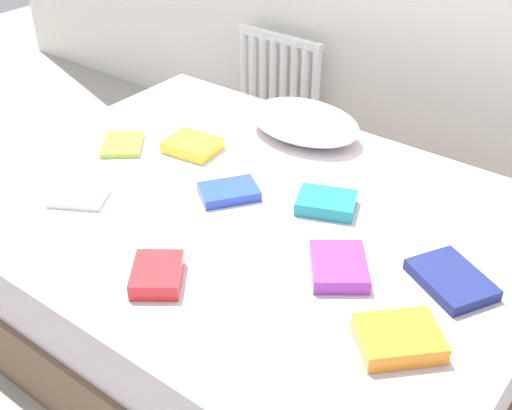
{
  "coord_description": "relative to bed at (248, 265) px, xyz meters",
  "views": [
    {
      "loc": [
        1.15,
        -1.46,
        1.74
      ],
      "look_at": [
        0.0,
        0.05,
        0.48
      ],
      "focal_mm": 46.06,
      "sensor_mm": 36.0,
      "label": 1
    }
  ],
  "objects": [
    {
      "name": "textbook_lime",
      "position": [
        -0.65,
        0.04,
        0.26
      ],
      "size": [
        0.24,
        0.25,
        0.02
      ],
      "primitive_type": "cube",
      "rotation": [
        0.0,
        0.0,
        -0.88
      ],
      "color": "#8CC638",
      "rests_on": "bed"
    },
    {
      "name": "textbook_red",
      "position": [
        0.04,
        -0.47,
        0.28
      ],
      "size": [
        0.22,
        0.22,
        0.05
      ],
      "primitive_type": "cube",
      "rotation": [
        0.0,
        0.0,
        -0.93
      ],
      "color": "red",
      "rests_on": "bed"
    },
    {
      "name": "textbook_orange",
      "position": [
        0.71,
        -0.27,
        0.28
      ],
      "size": [
        0.27,
        0.27,
        0.05
      ],
      "primitive_type": "cube",
      "rotation": [
        0.0,
        0.0,
        0.8
      ],
      "color": "orange",
      "rests_on": "bed"
    },
    {
      "name": "radiator",
      "position": [
        -0.73,
        1.2,
        0.11
      ],
      "size": [
        0.51,
        0.04,
        0.53
      ],
      "color": "white",
      "rests_on": "ground"
    },
    {
      "name": "textbook_purple",
      "position": [
        0.43,
        -0.11,
        0.28
      ],
      "size": [
        0.25,
        0.26,
        0.05
      ],
      "primitive_type": "cube",
      "rotation": [
        0.0,
        0.0,
        -0.92
      ],
      "color": "purple",
      "rests_on": "bed"
    },
    {
      "name": "textbook_teal",
      "position": [
        0.22,
        0.15,
        0.28
      ],
      "size": [
        0.23,
        0.21,
        0.05
      ],
      "primitive_type": "cube",
      "rotation": [
        0.0,
        0.0,
        0.39
      ],
      "color": "teal",
      "rests_on": "bed"
    },
    {
      "name": "textbook_blue",
      "position": [
        -0.09,
        0.01,
        0.27
      ],
      "size": [
        0.23,
        0.24,
        0.04
      ],
      "primitive_type": "cube",
      "rotation": [
        0.0,
        0.0,
        0.95
      ],
      "color": "#2847B7",
      "rests_on": "bed"
    },
    {
      "name": "textbook_navy",
      "position": [
        0.72,
        0.04,
        0.27
      ],
      "size": [
        0.29,
        0.26,
        0.04
      ],
      "primitive_type": "cube",
      "rotation": [
        0.0,
        0.0,
        -0.5
      ],
      "color": "navy",
      "rests_on": "bed"
    },
    {
      "name": "pillow",
      "position": [
        -0.14,
        0.55,
        0.32
      ],
      "size": [
        0.48,
        0.32,
        0.13
      ],
      "primitive_type": "ellipsoid",
      "color": "white",
      "rests_on": "bed"
    },
    {
      "name": "textbook_yellow",
      "position": [
        -0.41,
        0.18,
        0.28
      ],
      "size": [
        0.21,
        0.18,
        0.05
      ],
      "primitive_type": "cube",
      "rotation": [
        0.0,
        0.0,
        0.13
      ],
      "color": "yellow",
      "rests_on": "bed"
    },
    {
      "name": "textbook_white",
      "position": [
        -0.49,
        -0.32,
        0.27
      ],
      "size": [
        0.23,
        0.21,
        0.03
      ],
      "primitive_type": "cube",
      "rotation": [
        0.0,
        0.0,
        0.52
      ],
      "color": "white",
      "rests_on": "bed"
    },
    {
      "name": "bed",
      "position": [
        0.0,
        0.0,
        0.0
      ],
      "size": [
        2.0,
        1.5,
        0.5
      ],
      "color": "brown",
      "rests_on": "ground"
    },
    {
      "name": "ground_plane",
      "position": [
        0.0,
        0.0,
        -0.25
      ],
      "size": [
        8.0,
        8.0,
        0.0
      ],
      "primitive_type": "plane",
      "color": "#9E998E"
    }
  ]
}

